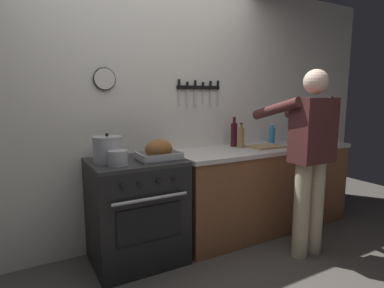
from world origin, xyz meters
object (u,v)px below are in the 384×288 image
stove (136,211)px  bottle_vinegar (241,137)px  stock_pot (107,149)px  roasting_pan (159,151)px  cutting_board (265,147)px  saucepan (118,158)px  bottle_wine_red (234,134)px  person_cook (310,151)px  bottle_dish_soap (272,135)px

stove → bottle_vinegar: bottle_vinegar is taller
stove → stock_pot: bearing=174.1°
roasting_pan → cutting_board: roasting_pan is taller
stock_pot → saucepan: (0.04, -0.15, -0.05)m
roasting_pan → saucepan: size_ratio=2.25×
roasting_pan → bottle_wine_red: 1.02m
person_cook → bottle_dish_soap: size_ratio=7.13×
person_cook → bottle_dish_soap: 0.79m
stove → cutting_board: cutting_board is taller
roasting_pan → bottle_dish_soap: bottle_dish_soap is taller
cutting_board → bottle_vinegar: bottle_vinegar is taller
bottle_wine_red → bottle_dish_soap: bearing=-7.5°
cutting_board → bottle_dish_soap: 0.29m
saucepan → bottle_dish_soap: size_ratio=0.67×
saucepan → bottle_vinegar: size_ratio=0.60×
saucepan → bottle_dish_soap: bottle_dish_soap is taller
stock_pot → cutting_board: stock_pot is taller
cutting_board → bottle_vinegar: size_ratio=1.38×
bottle_dish_soap → bottle_vinegar: 0.47m
saucepan → bottle_vinegar: bottle_vinegar is taller
stove → stock_pot: size_ratio=3.74×
stove → stock_pot: stock_pot is taller
bottle_vinegar → stove: bearing=-176.9°
stock_pot → bottle_wine_red: (1.38, 0.15, 0.03)m
bottle_vinegar → bottle_wine_red: bottle_wine_red is taller
stove → bottle_dish_soap: size_ratio=3.87×
saucepan → stock_pot: bearing=104.6°
person_cook → bottle_vinegar: person_cook is taller
cutting_board → bottle_vinegar: bearing=155.0°
bottle_vinegar → saucepan: bearing=-171.9°
bottle_dish_soap → bottle_wine_red: size_ratio=0.74×
cutting_board → bottle_dish_soap: (0.23, 0.16, 0.09)m
roasting_pan → bottle_vinegar: bearing=9.0°
roasting_pan → bottle_vinegar: 1.00m
person_cook → cutting_board: (0.02, 0.59, -0.04)m
bottle_vinegar → bottle_dish_soap: bearing=5.7°
stove → person_cook: person_cook is taller
saucepan → bottle_wine_red: 1.38m
stove → roasting_pan: bearing=-27.9°
bottle_dish_soap → person_cook: bearing=-108.7°
person_cook → roasting_pan: (-1.21, 0.54, 0.03)m
person_cook → bottle_wine_red: (-0.23, 0.81, 0.08)m
roasting_pan → bottle_dish_soap: bearing=8.0°
person_cook → saucepan: 1.65m
stove → bottle_wine_red: (1.16, 0.17, 0.58)m
stove → stock_pot: 0.60m
bottle_vinegar → person_cook: bearing=-72.7°
stock_pot → bottle_vinegar: size_ratio=0.92×
person_cook → bottle_vinegar: (-0.22, 0.70, 0.06)m
stove → cutting_board: (1.41, -0.05, 0.46)m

